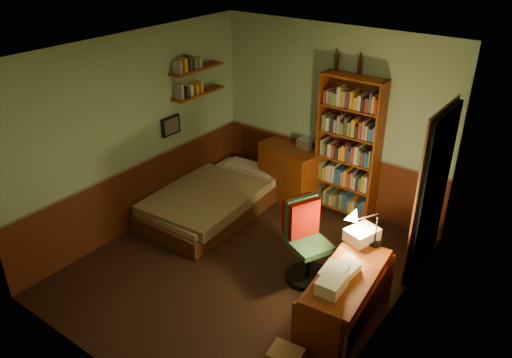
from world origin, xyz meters
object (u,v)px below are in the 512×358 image
Objects in this scene: mini_stereo at (306,143)px; desk_lamp at (377,221)px; dresser at (290,173)px; bookshelf at (348,149)px; desk at (345,300)px; bed at (215,191)px; office_chair at (309,248)px.

desk_lamp is (1.75, -1.44, 0.07)m from mini_stereo.
dresser is 4.13× the size of mini_stereo.
bookshelf reaches higher than dresser.
dresser reaches higher than desk.
bed is 2.77m from desk.
dresser is 1.56× the size of desk_lamp.
desk reaches higher than bed.
mini_stereo is 2.27m from desk_lamp.
mini_stereo is 0.11× the size of bookshelf.
bed is 2.28× the size of dresser.
bed is 9.44× the size of mini_stereo.
mini_stereo is at bearing 177.69° from bookshelf.
bookshelf is (1.52, 1.04, 0.69)m from bed.
office_chair is at bearing -177.43° from desk_lamp.
bookshelf is at bearing 115.16° from desk_lamp.
mini_stereo is 0.38× the size of desk_lamp.
office_chair reaches higher than bed.
office_chair is at bearing -50.10° from mini_stereo.
office_chair is (1.06, -1.62, -0.47)m from mini_stereo.
dresser is at bearing 133.51° from desk_lamp.
dresser is 0.47× the size of bookshelf.
mini_stereo is 1.99m from office_chair.
desk is at bearing -42.87° from mini_stereo.
desk_lamp is at bearing 39.28° from office_chair.
office_chair is (0.37, -1.58, -0.57)m from bookshelf.
dresser reaches higher than bed.
mini_stereo is at bearing 128.49° from desk_lamp.
bed is 1.07× the size of bookshelf.
desk is 1.43× the size of office_chair.
office_chair reaches higher than dresser.
office_chair is (-0.69, -0.18, -0.53)m from desk_lamp.
bed is at bearing 153.60° from desk.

